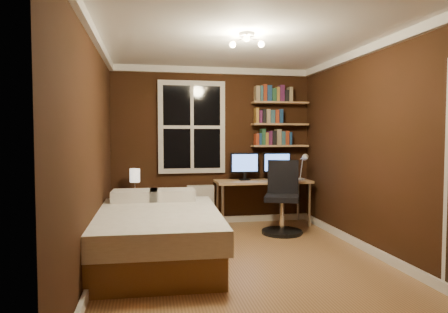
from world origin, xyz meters
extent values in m
plane|color=brown|center=(0.00, 0.00, 0.00)|extent=(4.20, 4.20, 0.00)
cube|color=black|center=(0.00, 2.10, 1.25)|extent=(3.20, 0.04, 2.50)
cube|color=black|center=(-1.60, 0.00, 1.25)|extent=(0.04, 4.20, 2.50)
cube|color=black|center=(1.60, 0.00, 1.25)|extent=(0.04, 4.20, 2.50)
cube|color=white|center=(0.00, 0.00, 2.50)|extent=(3.20, 4.20, 0.02)
cube|color=silver|center=(-0.35, 2.06, 1.55)|extent=(1.06, 0.06, 1.46)
cube|color=#A87F51|center=(1.08, 1.98, 1.25)|extent=(0.92, 0.22, 0.03)
cube|color=#A87F51|center=(1.08, 1.98, 1.60)|extent=(0.92, 0.22, 0.03)
cube|color=#A87F51|center=(1.08, 1.98, 1.95)|extent=(0.92, 0.22, 0.03)
cube|color=brown|center=(-1.00, 0.25, 0.16)|extent=(1.49, 2.07, 0.32)
cube|color=silver|center=(-1.00, 0.25, 0.44)|extent=(1.58, 2.14, 0.24)
cube|color=white|center=(-1.21, 1.05, 0.64)|extent=(0.60, 0.43, 0.14)
cube|color=white|center=(-0.73, 1.03, 0.64)|extent=(0.60, 0.43, 0.14)
cube|color=brown|center=(-1.23, 1.83, 0.24)|extent=(0.40, 0.40, 0.49)
cube|color=silver|center=(-0.23, 1.99, 0.31)|extent=(0.42, 0.15, 0.63)
cube|color=#A87F51|center=(0.74, 1.80, 0.69)|extent=(1.50, 0.56, 0.04)
cylinder|color=beige|center=(0.05, 1.56, 0.34)|extent=(0.04, 0.04, 0.67)
cylinder|color=beige|center=(1.43, 1.56, 0.34)|extent=(0.04, 0.04, 0.67)
cylinder|color=beige|center=(0.05, 2.04, 0.34)|extent=(0.04, 0.04, 0.67)
cylinder|color=beige|center=(1.43, 2.04, 0.34)|extent=(0.04, 0.04, 0.67)
cylinder|color=black|center=(0.85, 1.19, 0.03)|extent=(0.58, 0.58, 0.05)
cylinder|color=silver|center=(0.85, 1.19, 0.27)|extent=(0.06, 0.06, 0.43)
cube|color=black|center=(0.85, 1.19, 0.52)|extent=(0.62, 0.62, 0.08)
cube|color=black|center=(0.93, 1.39, 0.81)|extent=(0.44, 0.22, 0.49)
camera|label=1|loc=(-1.04, -4.25, 1.42)|focal=32.00mm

